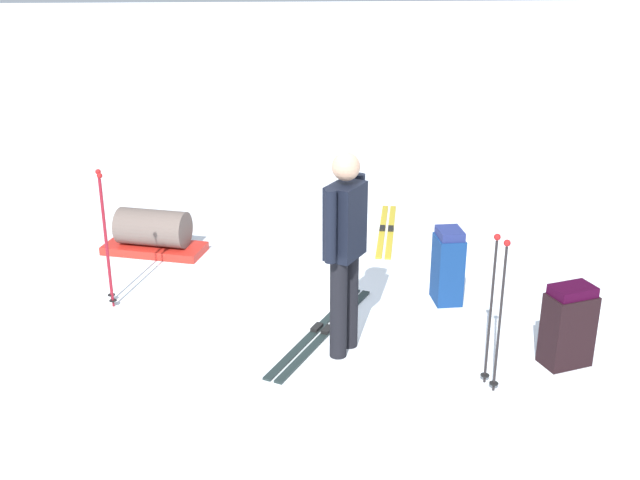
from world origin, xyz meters
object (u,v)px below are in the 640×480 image
skier_standing (345,244)px  backpack_bright (448,266)px  gear_sled (153,233)px  backpack_large_dark (568,326)px  ski_pair_far (322,331)px  ski_poles_planted_near (105,232)px  ski_poles_planted_far (496,306)px  ski_pair_near (386,230)px

skier_standing → backpack_bright: (0.88, -1.06, -0.60)m
gear_sled → backpack_large_dark: bearing=-126.1°
ski_pair_far → gear_sled: gear_sled is taller
ski_poles_planted_near → ski_poles_planted_far: size_ratio=1.06×
ski_poles_planted_far → gear_sled: bearing=44.9°
ski_pair_near → gear_sled: gear_sled is taller
ski_pair_near → ski_pair_far: same height
ski_pair_far → backpack_large_dark: size_ratio=2.45×
ski_pair_far → backpack_large_dark: bearing=-109.1°
ski_pair_near → ski_poles_planted_far: 3.50m
ski_pair_near → skier_standing: bearing=164.4°
gear_sled → ski_poles_planted_near: bearing=169.9°
gear_sled → ski_pair_far: bearing=-139.2°
ski_pair_far → gear_sled: 2.62m
gear_sled → backpack_bright: bearing=-116.0°
skier_standing → backpack_large_dark: bearing=-100.6°
backpack_large_dark → ski_poles_planted_far: 0.84m
ski_pair_near → backpack_bright: bearing=-171.7°
gear_sled → skier_standing: bearing=-141.1°
ski_poles_planted_near → ski_poles_planted_far: (-1.67, -3.15, -0.04)m
backpack_bright → ski_pair_far: bearing=114.2°
backpack_large_dark → ski_poles_planted_near: bearing=70.4°
ski_pair_near → backpack_large_dark: 3.29m
ski_poles_planted_near → ski_poles_planted_far: bearing=-117.8°
skier_standing → ski_poles_planted_far: (-0.63, -1.06, -0.27)m
ski_pair_near → ski_poles_planted_near: (-1.76, 2.87, 0.71)m
backpack_bright → gear_sled: bearing=64.0°
skier_standing → ski_pair_near: (2.80, -0.78, -0.94)m
ski_pair_far → ski_poles_planted_far: 1.69m
gear_sled → ski_poles_planted_far: bearing=-135.1°
ski_pair_far → backpack_bright: size_ratio=2.32×
skier_standing → ski_poles_planted_near: (1.04, 2.09, -0.23)m
ski_poles_planted_near → backpack_bright: bearing=-92.8°
ski_pair_far → ski_poles_planted_near: 2.18m
ski_pair_far → gear_sled: (1.97, 1.71, 0.21)m
skier_standing → ski_pair_near: skier_standing is taller
backpack_bright → skier_standing: bearing=129.8°
ski_poles_planted_far → gear_sled: ski_poles_planted_far is taller
skier_standing → ski_poles_planted_far: skier_standing is taller
ski_pair_far → gear_sled: bearing=40.8°
backpack_large_dark → gear_sled: bearing=53.9°
ski_poles_planted_near → ski_pair_far: bearing=-110.0°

